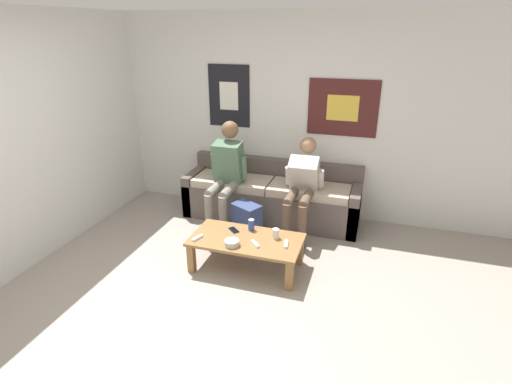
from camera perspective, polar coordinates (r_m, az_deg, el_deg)
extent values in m
plane|color=gray|center=(3.73, -9.67, -17.13)|extent=(18.00, 18.00, 0.00)
cube|color=silver|center=(5.27, 1.59, 10.73)|extent=(10.00, 0.05, 2.55)
cube|color=black|center=(5.36, -3.88, 13.52)|extent=(0.56, 0.01, 0.79)
cube|color=silver|center=(5.35, -3.90, 13.51)|extent=(0.25, 0.01, 0.36)
cube|color=#471E1E|center=(5.03, 12.28, 11.64)|extent=(0.84, 0.01, 0.68)
cube|color=gold|center=(5.03, 12.27, 11.63)|extent=(0.38, 0.01, 0.31)
cube|color=#564C47|center=(5.41, 2.94, 1.00)|extent=(2.26, 0.13, 0.74)
cube|color=#564C47|center=(5.18, 1.98, -1.86)|extent=(2.26, 0.53, 0.43)
cube|color=#564C47|center=(5.51, -8.78, 0.12)|extent=(0.12, 0.53, 0.55)
cube|color=#564C47|center=(5.00, 13.88, -2.72)|extent=(0.12, 0.53, 0.55)
cube|color=#B2A38E|center=(5.22, -3.33, 1.50)|extent=(0.99, 0.49, 0.10)
cube|color=#B2A38E|center=(4.97, 7.63, 0.22)|extent=(0.99, 0.49, 0.10)
cube|color=olive|center=(4.13, -1.39, -6.84)|extent=(1.14, 0.59, 0.03)
cube|color=olive|center=(4.58, -6.54, -6.29)|extent=(0.07, 0.07, 0.31)
cube|color=olive|center=(4.31, 6.28, -8.31)|extent=(0.07, 0.07, 0.31)
cube|color=olive|center=(4.21, -9.21, -9.29)|extent=(0.07, 0.07, 0.31)
cube|color=olive|center=(3.91, 4.80, -11.81)|extent=(0.07, 0.07, 0.31)
cylinder|color=gray|center=(4.88, -5.87, 0.48)|extent=(0.11, 0.41, 0.11)
cylinder|color=gray|center=(4.81, -6.72, -3.22)|extent=(0.10, 0.10, 0.51)
cube|color=#232328|center=(4.87, -6.92, -6.25)|extent=(0.11, 0.25, 0.05)
cylinder|color=gray|center=(4.81, -3.90, 0.24)|extent=(0.11, 0.41, 0.11)
cylinder|color=gray|center=(4.74, -4.73, -3.52)|extent=(0.10, 0.10, 0.51)
cube|color=#232328|center=(4.80, -4.94, -6.59)|extent=(0.11, 0.25, 0.05)
cube|color=#4C6B51|center=(4.97, -3.90, 4.19)|extent=(0.34, 0.31, 0.56)
sphere|color=brown|center=(4.92, -3.74, 8.89)|extent=(0.21, 0.21, 0.21)
cylinder|color=#4C6B51|center=(5.05, -5.96, 3.93)|extent=(0.08, 0.10, 0.30)
cylinder|color=#4C6B51|center=(4.92, -1.79, 3.51)|extent=(0.08, 0.10, 0.30)
cylinder|color=brown|center=(4.62, 5.01, -0.78)|extent=(0.11, 0.39, 0.11)
cylinder|color=brown|center=(4.56, 4.35, -4.63)|extent=(0.10, 0.10, 0.51)
cube|color=#232328|center=(4.62, 4.06, -7.82)|extent=(0.11, 0.25, 0.05)
cylinder|color=brown|center=(4.59, 7.20, -1.05)|extent=(0.11, 0.39, 0.11)
cylinder|color=brown|center=(4.53, 6.58, -4.93)|extent=(0.10, 0.10, 0.51)
cube|color=#232328|center=(4.59, 6.26, -8.13)|extent=(0.11, 0.25, 0.05)
cube|color=beige|center=(4.80, 6.91, 2.51)|extent=(0.35, 0.40, 0.48)
sphere|color=#9E7556|center=(4.86, 7.46, 6.63)|extent=(0.20, 0.20, 0.20)
cylinder|color=beige|center=(4.87, 4.69, 2.37)|extent=(0.08, 0.13, 0.25)
cylinder|color=beige|center=(4.80, 9.20, 1.86)|extent=(0.08, 0.13, 0.25)
cube|color=navy|center=(4.73, -1.37, -4.26)|extent=(0.39, 0.34, 0.44)
cube|color=navy|center=(4.72, -2.20, -5.72)|extent=(0.24, 0.17, 0.20)
cylinder|color=#B7B2A8|center=(3.99, -3.47, -7.28)|extent=(0.15, 0.15, 0.06)
torus|color=#B7B2A8|center=(3.98, -3.48, -6.97)|extent=(0.15, 0.15, 0.02)
cylinder|color=silver|center=(4.11, 2.84, -5.95)|extent=(0.07, 0.07, 0.11)
cylinder|color=black|center=(4.09, 2.85, -5.23)|extent=(0.00, 0.00, 0.01)
cylinder|color=#28479E|center=(4.26, -0.68, -4.72)|extent=(0.07, 0.07, 0.12)
cylinder|color=silver|center=(4.23, -0.68, -3.97)|extent=(0.06, 0.06, 0.00)
cube|color=white|center=(4.01, 4.32, -7.43)|extent=(0.06, 0.15, 0.02)
cylinder|color=#333842|center=(4.04, 4.35, -7.03)|extent=(0.01, 0.01, 0.00)
cube|color=white|center=(4.16, -8.36, -6.50)|extent=(0.08, 0.15, 0.02)
cylinder|color=#333842|center=(4.17, -8.06, -6.16)|extent=(0.01, 0.01, 0.00)
cube|color=white|center=(4.01, -0.14, -7.41)|extent=(0.13, 0.13, 0.02)
cylinder|color=#333842|center=(4.03, -0.35, -7.03)|extent=(0.01, 0.01, 0.00)
cube|color=black|center=(4.28, -3.20, -5.45)|extent=(0.15, 0.14, 0.01)
cube|color=black|center=(4.28, -3.20, -5.38)|extent=(0.13, 0.13, 0.00)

